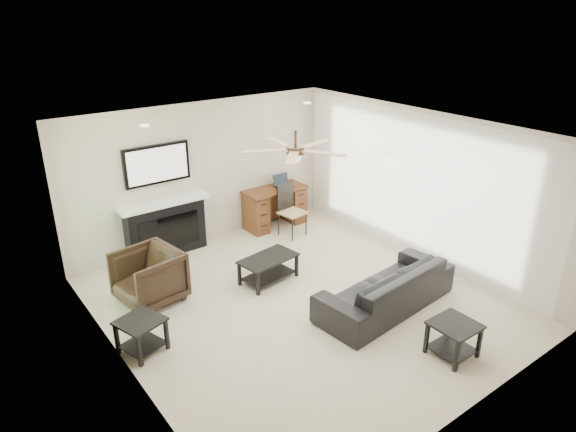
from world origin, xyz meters
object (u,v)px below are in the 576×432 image
Objects in this scene: sofa at (386,287)px; coffee_table at (268,269)px; desk at (275,207)px; armchair at (149,277)px; fireplace_unit at (164,202)px.

sofa reaches higher than coffee_table.
desk reaches higher than coffee_table.
coffee_table is 0.74× the size of desk.
armchair is 0.70× the size of desk.
desk is at bearing -102.51° from sofa.
coffee_table is at bearing -65.73° from sofa.
armchair is at bearing -124.24° from fireplace_unit.
armchair is 0.95× the size of coffee_table.
fireplace_unit reaches higher than desk.
armchair reaches higher than coffee_table.
coffee_table is at bearing -64.54° from fireplace_unit.
coffee_table is at bearing -128.34° from desk.
sofa is 1.84m from coffee_table.
fireplace_unit reaches higher than armchair.
desk is at bearing 43.42° from coffee_table.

